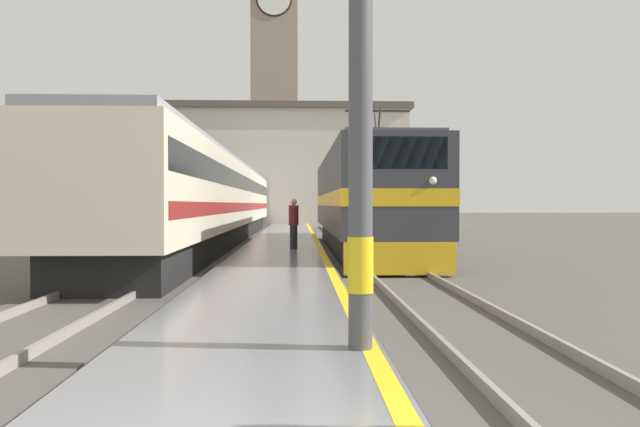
# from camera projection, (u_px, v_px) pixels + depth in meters

# --- Properties ---
(ground_plane) EXTENTS (200.00, 200.00, 0.00)m
(ground_plane) POSITION_uv_depth(u_px,v_px,m) (287.00, 238.00, 33.27)
(ground_plane) COLOR #514C47
(platform) EXTENTS (2.97, 140.00, 0.28)m
(platform) POSITION_uv_depth(u_px,v_px,m) (285.00, 241.00, 28.27)
(platform) COLOR slate
(platform) RESTS_ON ground
(rail_track_near) EXTENTS (2.84, 140.00, 0.16)m
(rail_track_near) POSITION_uv_depth(u_px,v_px,m) (353.00, 243.00, 28.38)
(rail_track_near) COLOR #514C47
(rail_track_near) RESTS_ON ground
(rail_track_far) EXTENTS (2.83, 140.00, 0.16)m
(rail_track_far) POSITION_uv_depth(u_px,v_px,m) (213.00, 244.00, 28.15)
(rail_track_far) COLOR #514C47
(rail_track_far) RESTS_ON ground
(locomotive_train) EXTENTS (2.92, 17.68, 4.78)m
(locomotive_train) POSITION_uv_depth(u_px,v_px,m) (363.00, 201.00, 23.91)
(locomotive_train) COLOR black
(locomotive_train) RESTS_ON ground
(passenger_train) EXTENTS (2.92, 37.09, 3.78)m
(passenger_train) POSITION_uv_depth(u_px,v_px,m) (217.00, 200.00, 29.62)
(passenger_train) COLOR black
(passenger_train) RESTS_ON ground
(person_on_platform) EXTENTS (0.34, 0.34, 1.73)m
(person_on_platform) POSITION_uv_depth(u_px,v_px,m) (294.00, 223.00, 21.49)
(person_on_platform) COLOR #23232D
(person_on_platform) RESTS_ON platform
(clock_tower) EXTENTS (5.30, 5.30, 27.10)m
(clock_tower) POSITION_uv_depth(u_px,v_px,m) (275.00, 69.00, 58.18)
(clock_tower) COLOR gray
(clock_tower) RESTS_ON ground
(station_building) EXTENTS (21.24, 8.18, 9.86)m
(station_building) POSITION_uv_depth(u_px,v_px,m) (279.00, 167.00, 52.34)
(station_building) COLOR beige
(station_building) RESTS_ON ground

